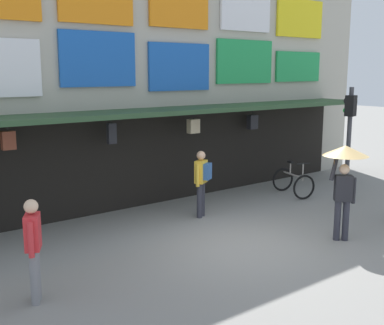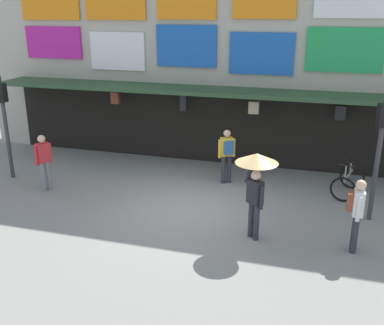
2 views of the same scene
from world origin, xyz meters
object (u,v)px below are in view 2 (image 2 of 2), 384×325
object	(u,v)px
bicycle_parked	(348,182)
pedestrian_in_black	(44,160)
pedestrian_in_red	(227,153)
pedestrian_in_yellow	(356,210)
traffic_light_near	(3,111)
traffic_light_far	(380,138)
pedestrian_with_umbrella	(256,172)

from	to	relation	value
bicycle_parked	pedestrian_in_black	bearing A→B (deg)	-166.24
bicycle_parked	pedestrian_in_red	distance (m)	3.56
pedestrian_in_black	pedestrian_in_yellow	xyz separation A→B (m)	(8.47, -1.14, 0.04)
traffic_light_near	pedestrian_in_red	size ratio (longest dim) A/B	1.90
traffic_light_near	traffic_light_far	bearing A→B (deg)	0.10
bicycle_parked	pedestrian_in_black	xyz separation A→B (m)	(-8.49, -2.08, 0.55)
traffic_light_far	pedestrian_with_umbrella	xyz separation A→B (m)	(-2.69, -1.80, -0.50)
pedestrian_in_black	pedestrian_in_red	bearing A→B (deg)	22.01
traffic_light_far	pedestrian_with_umbrella	bearing A→B (deg)	-146.28
traffic_light_far	pedestrian_in_red	xyz separation A→B (m)	(-4.01, 1.39, -1.16)
bicycle_parked	pedestrian_in_yellow	world-z (taller)	pedestrian_in_yellow
pedestrian_with_umbrella	pedestrian_in_yellow	distance (m)	2.28
traffic_light_near	traffic_light_far	distance (m)	10.62
traffic_light_far	pedestrian_in_black	xyz separation A→B (m)	(-8.98, -0.62, -1.19)
traffic_light_near	pedestrian_in_red	bearing A→B (deg)	12.05
pedestrian_in_red	pedestrian_in_black	bearing A→B (deg)	-157.99
traffic_light_near	pedestrian_in_yellow	bearing A→B (deg)	-9.72
pedestrian_in_red	traffic_light_far	bearing A→B (deg)	-19.16
pedestrian_in_black	pedestrian_in_red	xyz separation A→B (m)	(4.97, 2.01, 0.04)
pedestrian_in_yellow	traffic_light_near	bearing A→B (deg)	170.28
traffic_light_far	bicycle_parked	bearing A→B (deg)	108.64
pedestrian_with_umbrella	pedestrian_in_yellow	size ratio (longest dim) A/B	1.24
traffic_light_far	pedestrian_in_red	distance (m)	4.40
pedestrian_in_yellow	bicycle_parked	bearing A→B (deg)	89.77
pedestrian_in_black	pedestrian_with_umbrella	bearing A→B (deg)	-10.63
traffic_light_near	traffic_light_far	world-z (taller)	same
traffic_light_near	bicycle_parked	distance (m)	10.38
traffic_light_near	pedestrian_in_yellow	size ratio (longest dim) A/B	1.90
traffic_light_far	bicycle_parked	distance (m)	2.33
bicycle_parked	pedestrian_in_yellow	xyz separation A→B (m)	(-0.01, -3.21, 0.59)
traffic_light_far	pedestrian_in_black	bearing A→B (deg)	-176.07
pedestrian_with_umbrella	bicycle_parked	bearing A→B (deg)	55.98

